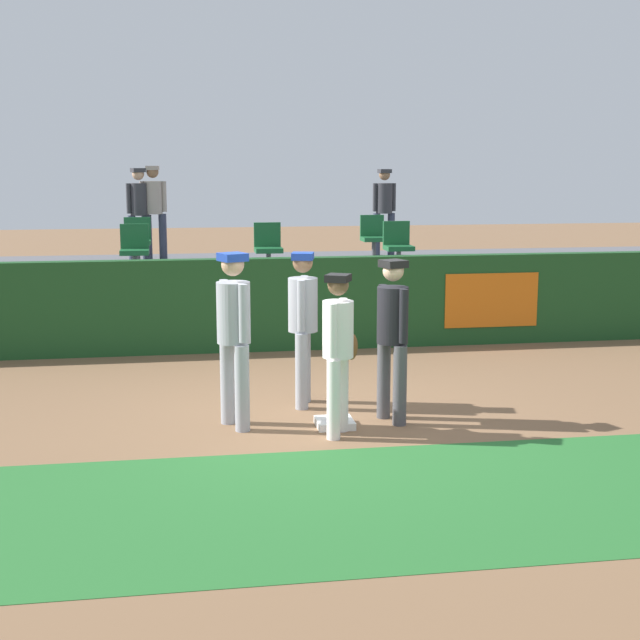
# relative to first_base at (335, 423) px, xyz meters

# --- Properties ---
(ground_plane) EXTENTS (60.00, 60.00, 0.00)m
(ground_plane) POSITION_rel_first_base_xyz_m (-0.06, 0.17, -0.04)
(ground_plane) COLOR brown
(grass_foreground_strip) EXTENTS (18.00, 2.80, 0.01)m
(grass_foreground_strip) POSITION_rel_first_base_xyz_m (-0.06, -2.19, -0.04)
(grass_foreground_strip) COLOR #26662B
(grass_foreground_strip) RESTS_ON ground_plane
(first_base) EXTENTS (0.40, 0.40, 0.08)m
(first_base) POSITION_rel_first_base_xyz_m (0.00, 0.00, 0.00)
(first_base) COLOR white
(first_base) RESTS_ON ground_plane
(player_fielder_home) EXTENTS (0.49, 0.47, 1.70)m
(player_fielder_home) POSITION_rel_first_base_xyz_m (-0.01, -0.29, 0.94)
(player_fielder_home) COLOR white
(player_fielder_home) RESTS_ON ground_plane
(player_runner_visitor) EXTENTS (0.47, 0.49, 1.89)m
(player_runner_visitor) POSITION_rel_first_base_xyz_m (-1.06, 0.16, 1.06)
(player_runner_visitor) COLOR #9EA3AD
(player_runner_visitor) RESTS_ON ground_plane
(player_coach_visitor) EXTENTS (0.41, 0.49, 1.81)m
(player_coach_visitor) POSITION_rel_first_base_xyz_m (-0.21, 0.92, 1.01)
(player_coach_visitor) COLOR #9EA3AD
(player_coach_visitor) RESTS_ON ground_plane
(player_umpire) EXTENTS (0.44, 0.48, 1.79)m
(player_umpire) POSITION_rel_first_base_xyz_m (0.65, 0.10, 1.00)
(player_umpire) COLOR #4C4C51
(player_umpire) RESTS_ON ground_plane
(field_wall) EXTENTS (18.00, 0.26, 1.41)m
(field_wall) POSITION_rel_first_base_xyz_m (-0.04, 4.10, 0.66)
(field_wall) COLOR #19471E
(field_wall) RESTS_ON ground_plane
(bleacher_platform) EXTENTS (18.00, 4.80, 1.00)m
(bleacher_platform) POSITION_rel_first_base_xyz_m (-0.06, 6.67, 0.46)
(bleacher_platform) COLOR #59595E
(bleacher_platform) RESTS_ON ground_plane
(seat_back_left) EXTENTS (0.48, 0.44, 0.84)m
(seat_back_left) POSITION_rel_first_base_xyz_m (-2.33, 7.35, 1.43)
(seat_back_left) COLOR #4C4C51
(seat_back_left) RESTS_ON bleacher_platform
(seat_front_left) EXTENTS (0.46, 0.44, 0.84)m
(seat_front_left) POSITION_rel_first_base_xyz_m (-2.31, 5.55, 1.43)
(seat_front_left) COLOR #4C4C51
(seat_front_left) RESTS_ON bleacher_platform
(seat_front_right) EXTENTS (0.46, 0.44, 0.84)m
(seat_front_right) POSITION_rel_first_base_xyz_m (2.07, 5.55, 1.43)
(seat_front_right) COLOR #4C4C51
(seat_front_right) RESTS_ON bleacher_platform
(seat_front_center) EXTENTS (0.44, 0.44, 0.84)m
(seat_front_center) POSITION_rel_first_base_xyz_m (-0.14, 5.55, 1.43)
(seat_front_center) COLOR #4C4C51
(seat_front_center) RESTS_ON bleacher_platform
(seat_back_right) EXTENTS (0.45, 0.44, 0.84)m
(seat_back_right) POSITION_rel_first_base_xyz_m (2.04, 7.35, 1.43)
(seat_back_right) COLOR #4C4C51
(seat_back_right) RESTS_ON bleacher_platform
(spectator_hooded) EXTENTS (0.46, 0.42, 1.72)m
(spectator_hooded) POSITION_rel_first_base_xyz_m (-2.30, 7.96, 1.95)
(spectator_hooded) COLOR #33384C
(spectator_hooded) RESTS_ON bleacher_platform
(spectator_capped) EXTENTS (0.49, 0.36, 1.76)m
(spectator_capped) POSITION_rel_first_base_xyz_m (-2.04, 8.01, 1.98)
(spectator_capped) COLOR #33384C
(spectator_capped) RESTS_ON bleacher_platform
(spectator_casual) EXTENTS (0.47, 0.35, 1.69)m
(spectator_casual) POSITION_rel_first_base_xyz_m (2.43, 8.14, 1.94)
(spectator_casual) COLOR #33384C
(spectator_casual) RESTS_ON bleacher_platform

